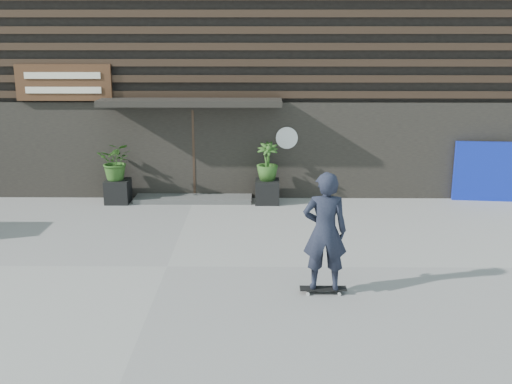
{
  "coord_description": "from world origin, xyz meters",
  "views": [
    {
      "loc": [
        1.76,
        -10.7,
        4.24
      ],
      "look_at": [
        1.65,
        1.3,
        1.1
      ],
      "focal_mm": 43.17,
      "sensor_mm": 36.0,
      "label": 1
    }
  ],
  "objects_px": {
    "skateboarder": "(325,232)",
    "planter_pot_left": "(118,191)",
    "planter_pot_right": "(267,192)",
    "blue_tarp": "(487,171)"
  },
  "relations": [
    {
      "from": "skateboarder",
      "to": "planter_pot_left",
      "type": "bearing_deg",
      "value": 130.07
    },
    {
      "from": "planter_pot_right",
      "to": "skateboarder",
      "type": "distance_m",
      "value": 5.7
    },
    {
      "from": "planter_pot_left",
      "to": "blue_tarp",
      "type": "bearing_deg",
      "value": 1.82
    },
    {
      "from": "planter_pot_right",
      "to": "blue_tarp",
      "type": "relative_size",
      "value": 0.37
    },
    {
      "from": "skateboarder",
      "to": "blue_tarp",
      "type": "bearing_deg",
      "value": 51.18
    },
    {
      "from": "planter_pot_right",
      "to": "skateboarder",
      "type": "bearing_deg",
      "value": -80.92
    },
    {
      "from": "blue_tarp",
      "to": "planter_pot_left",
      "type": "bearing_deg",
      "value": -172.47
    },
    {
      "from": "planter_pot_left",
      "to": "planter_pot_right",
      "type": "xyz_separation_m",
      "value": [
        3.8,
        0.0,
        0.0
      ]
    },
    {
      "from": "blue_tarp",
      "to": "skateboarder",
      "type": "distance_m",
      "value": 7.55
    },
    {
      "from": "skateboarder",
      "to": "planter_pot_right",
      "type": "bearing_deg",
      "value": 99.08
    }
  ]
}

